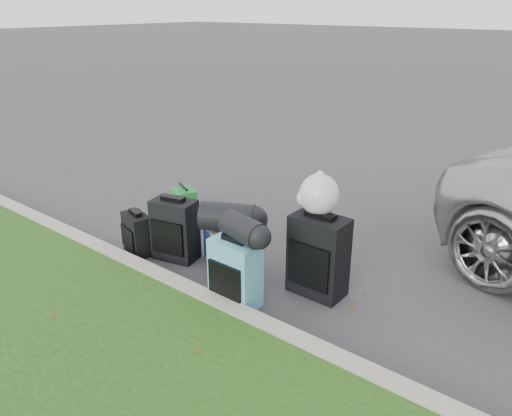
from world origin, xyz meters
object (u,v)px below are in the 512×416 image
Objects in this scene: suitcase_olive at (230,254)px; suitcase_large_black_left at (175,230)px; tote_navy at (220,245)px; tote_green at (184,203)px; suitcase_small_black at (137,234)px; suitcase_teal at (235,273)px; suitcase_large_black_right at (318,256)px.

suitcase_large_black_left is at bearing -171.78° from suitcase_olive.
tote_navy is at bearing 23.38° from suitcase_large_black_left.
suitcase_olive is 1.72m from tote_green.
suitcase_teal is (1.57, -0.10, 0.09)m from suitcase_small_black.
suitcase_small_black reaches higher than tote_green.
tote_navy is (-0.33, 0.21, -0.07)m from suitcase_olive.
suitcase_large_black_right is 1.26m from tote_navy.
tote_green is at bearing 167.71° from suitcase_large_black_right.
suitcase_large_black_right reaches higher than suitcase_teal.
tote_navy is at bearing -1.46° from tote_green.
tote_navy is at bearing 141.82° from suitcase_teal.
suitcase_large_black_left is 1.05× the size of suitcase_teal.
suitcase_large_black_left reaches higher than suitcase_olive.
suitcase_large_black_left is 0.74m from suitcase_olive.
suitcase_small_black is at bearing -132.76° from tote_navy.
suitcase_olive is at bearing 137.30° from suitcase_teal.
suitcase_olive is (1.16, 0.28, 0.00)m from suitcase_small_black.
suitcase_olive is 0.40m from tote_navy.
suitcase_teal reaches higher than suitcase_small_black.
suitcase_large_black_right is (2.07, 0.55, 0.17)m from suitcase_small_black.
suitcase_small_black is at bearing -165.06° from suitcase_large_black_right.
tote_green is at bearing 149.02° from suitcase_teal.
suitcase_large_black_right is at bearing 19.57° from tote_navy.
suitcase_large_black_left reaches higher than suitcase_teal.
suitcase_small_black is 1.42× the size of tote_navy.
suitcase_teal is 0.83m from suitcase_large_black_right.
suitcase_large_black_right is 2.50m from tote_green.
suitcase_teal is (1.13, -0.29, -0.02)m from suitcase_large_black_left.
suitcase_olive reaches higher than tote_navy.
suitcase_small_black is 1.00× the size of suitcase_olive.
tote_green is (-1.93, 1.18, -0.14)m from suitcase_teal.
suitcase_teal reaches higher than tote_navy.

